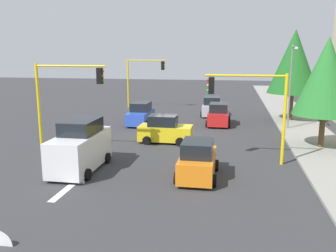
# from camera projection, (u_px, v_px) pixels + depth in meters

# --- Properties ---
(ground_plane) EXTENTS (120.00, 120.00, 0.00)m
(ground_plane) POSITION_uv_depth(u_px,v_px,m) (171.00, 136.00, 27.95)
(ground_plane) COLOR #353538
(sidewalk_kerb) EXTENTS (80.00, 4.00, 0.15)m
(sidewalk_kerb) POSITION_uv_depth(u_px,v_px,m) (301.00, 127.00, 30.95)
(sidewalk_kerb) COLOR gray
(sidewalk_kerb) RESTS_ON ground
(lane_arrow_near) EXTENTS (2.40, 1.10, 1.10)m
(lane_arrow_near) POSITION_uv_depth(u_px,v_px,m) (70.00, 187.00, 17.36)
(lane_arrow_near) COLOR silver
(lane_arrow_near) RESTS_ON ground
(traffic_signal_near_left) EXTENTS (0.36, 4.59, 5.22)m
(traffic_signal_near_left) POSITION_uv_depth(u_px,v_px,m) (251.00, 100.00, 20.45)
(traffic_signal_near_left) COLOR yellow
(traffic_signal_near_left) RESTS_ON ground
(traffic_signal_near_right) EXTENTS (0.36, 4.59, 5.69)m
(traffic_signal_near_right) POSITION_uv_depth(u_px,v_px,m) (64.00, 91.00, 22.35)
(traffic_signal_near_right) COLOR yellow
(traffic_signal_near_right) RESTS_ON ground
(traffic_signal_far_right) EXTENTS (0.36, 4.59, 5.64)m
(traffic_signal_far_right) POSITION_uv_depth(u_px,v_px,m) (143.00, 74.00, 41.65)
(traffic_signal_far_right) COLOR yellow
(traffic_signal_far_right) RESTS_ON ground
(street_lamp_curbside) EXTENTS (2.15, 0.28, 7.00)m
(street_lamp_curbside) POSITION_uv_depth(u_px,v_px,m) (291.00, 78.00, 28.98)
(street_lamp_curbside) COLOR slate
(street_lamp_curbside) RESTS_ON ground
(tree_roadside_near) EXTENTS (4.04, 4.04, 7.37)m
(tree_roadside_near) POSITION_uv_depth(u_px,v_px,m) (326.00, 76.00, 23.25)
(tree_roadside_near) COLOR brown
(tree_roadside_near) RESTS_ON ground
(tree_roadside_mid) EXTENTS (4.61, 4.61, 8.44)m
(tree_roadside_mid) POSITION_uv_depth(u_px,v_px,m) (294.00, 62.00, 32.84)
(tree_roadside_mid) COLOR brown
(tree_roadside_mid) RESTS_ON ground
(delivery_van_white) EXTENTS (4.80, 2.22, 2.77)m
(delivery_van_white) POSITION_uv_depth(u_px,v_px,m) (80.00, 147.00, 19.66)
(delivery_van_white) COLOR white
(delivery_van_white) RESTS_ON ground
(car_yellow) EXTENTS (2.06, 3.79, 1.98)m
(car_yellow) POSITION_uv_depth(u_px,v_px,m) (165.00, 130.00, 25.86)
(car_yellow) COLOR yellow
(car_yellow) RESTS_ON ground
(car_blue) EXTENTS (4.13, 2.05, 1.98)m
(car_blue) POSITION_uv_depth(u_px,v_px,m) (141.00, 114.00, 32.42)
(car_blue) COLOR blue
(car_blue) RESTS_ON ground
(car_red) EXTENTS (3.93, 2.08, 1.98)m
(car_red) POSITION_uv_depth(u_px,v_px,m) (219.00, 115.00, 32.11)
(car_red) COLOR red
(car_red) RESTS_ON ground
(car_orange) EXTENTS (3.98, 2.04, 1.98)m
(car_orange) POSITION_uv_depth(u_px,v_px,m) (198.00, 161.00, 18.52)
(car_orange) COLOR orange
(car_orange) RESTS_ON ground
(car_silver) EXTENTS (4.02, 2.12, 1.98)m
(car_silver) POSITION_uv_depth(u_px,v_px,m) (212.00, 107.00, 36.89)
(car_silver) COLOR #B2B5BA
(car_silver) RESTS_ON ground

